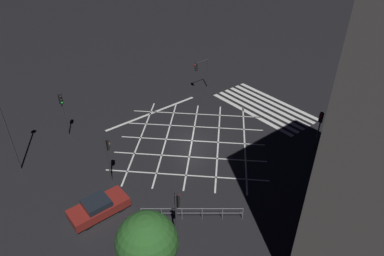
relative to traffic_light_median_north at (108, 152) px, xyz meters
name	(u,v)px	position (x,y,z in m)	size (l,w,h in m)	color
ground_plane	(192,141)	(0.20, -8.44, -2.89)	(200.00, 200.00, 0.00)	black
road_markings	(235,118)	(0.59, -14.58, -2.88)	(16.66, 21.08, 0.01)	silver
traffic_light_median_north	(108,152)	(0.00, 0.00, 0.00)	(0.36, 0.39, 4.04)	#2D2D30
traffic_light_sw_cross	(320,124)	(-7.89, -16.04, -0.06)	(0.36, 0.39, 3.95)	#2D2D30
traffic_light_nw_cross	(177,209)	(-8.17, -0.42, 0.19)	(0.36, 0.39, 4.32)	#2D2D30
traffic_light_ne_main	(63,107)	(8.43, 0.14, 0.27)	(0.39, 0.36, 4.44)	#2D2D30
traffic_light_se_cross	(201,69)	(7.80, -15.98, -0.18)	(0.36, 2.10, 3.71)	#2D2D30
street_tree_near	(147,242)	(-9.98, 2.81, 1.45)	(3.23, 3.23, 5.96)	#38281C
waiting_car	(98,207)	(-2.58, 2.43, -2.26)	(1.83, 4.18, 1.31)	maroon
pedestrian_railing	(192,212)	(-7.20, -2.40, -2.22)	(4.55, 5.55, 1.05)	gray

